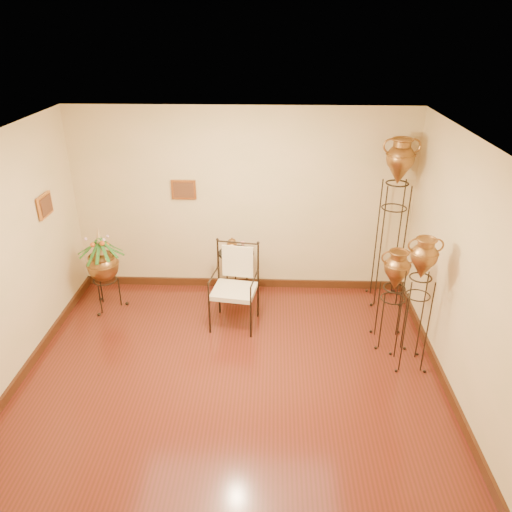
{
  "coord_description": "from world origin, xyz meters",
  "views": [
    {
      "loc": [
        0.46,
        -4.48,
        3.88
      ],
      "look_at": [
        0.25,
        1.3,
        1.1
      ],
      "focal_mm": 35.0,
      "sensor_mm": 36.0,
      "label": 1
    }
  ],
  "objects_px": {
    "armchair": "(234,288)",
    "planter_urn": "(103,263)",
    "amphora_tall": "(392,222)",
    "side_table": "(236,274)",
    "amphora_mid": "(416,303)"
  },
  "relations": [
    {
      "from": "planter_urn",
      "to": "side_table",
      "type": "bearing_deg",
      "value": 11.21
    },
    {
      "from": "armchair",
      "to": "planter_urn",
      "type": "bearing_deg",
      "value": 177.01
    },
    {
      "from": "amphora_mid",
      "to": "side_table",
      "type": "xyz_separation_m",
      "value": [
        -2.23,
        1.56,
        -0.47
      ]
    },
    {
      "from": "planter_urn",
      "to": "armchair",
      "type": "height_order",
      "value": "planter_urn"
    },
    {
      "from": "planter_urn",
      "to": "armchair",
      "type": "xyz_separation_m",
      "value": [
        1.9,
        -0.4,
        -0.15
      ]
    },
    {
      "from": "amphora_tall",
      "to": "side_table",
      "type": "bearing_deg",
      "value": -179.89
    },
    {
      "from": "amphora_tall",
      "to": "planter_urn",
      "type": "bearing_deg",
      "value": -174.76
    },
    {
      "from": "amphora_tall",
      "to": "armchair",
      "type": "bearing_deg",
      "value": -160.62
    },
    {
      "from": "amphora_tall",
      "to": "amphora_mid",
      "type": "bearing_deg",
      "value": -90.0
    },
    {
      "from": "planter_urn",
      "to": "amphora_mid",
      "type": "bearing_deg",
      "value": -16.18
    },
    {
      "from": "planter_urn",
      "to": "side_table",
      "type": "height_order",
      "value": "planter_urn"
    },
    {
      "from": "amphora_tall",
      "to": "armchair",
      "type": "height_order",
      "value": "amphora_tall"
    },
    {
      "from": "amphora_mid",
      "to": "armchair",
      "type": "distance_m",
      "value": 2.36
    },
    {
      "from": "side_table",
      "to": "armchair",
      "type": "bearing_deg",
      "value": -88.05
    },
    {
      "from": "side_table",
      "to": "planter_urn",
      "type": "bearing_deg",
      "value": -168.79
    }
  ]
}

